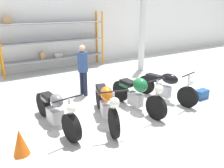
# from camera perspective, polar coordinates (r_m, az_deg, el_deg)

# --- Properties ---
(ground_plane) EXTENTS (30.00, 30.00, 0.00)m
(ground_plane) POSITION_cam_1_polar(r_m,az_deg,el_deg) (6.08, 2.04, -7.29)
(ground_plane) COLOR silver
(back_wall) EXTENTS (30.00, 0.08, 3.60)m
(back_wall) POSITION_cam_1_polar(r_m,az_deg,el_deg) (10.62, -15.83, 13.54)
(back_wall) COLOR white
(back_wall) RESTS_ON ground_plane
(shelving_rack) EXTENTS (4.66, 0.63, 2.59)m
(shelving_rack) POSITION_cam_1_polar(r_m,az_deg,el_deg) (10.33, -15.04, 10.75)
(shelving_rack) COLOR orange
(shelving_rack) RESTS_ON ground_plane
(support_pillar) EXTENTS (0.28, 0.28, 3.60)m
(support_pillar) POSITION_cam_1_polar(r_m,az_deg,el_deg) (9.94, 7.92, 13.73)
(support_pillar) COLOR silver
(support_pillar) RESTS_ON ground_plane
(motorcycle_grey) EXTENTS (0.69, 2.16, 0.99)m
(motorcycle_grey) POSITION_cam_1_polar(r_m,az_deg,el_deg) (5.36, -14.47, -6.84)
(motorcycle_grey) COLOR black
(motorcycle_grey) RESTS_ON ground_plane
(motorcycle_orange) EXTENTS (0.93, 2.12, 1.07)m
(motorcycle_orange) POSITION_cam_1_polar(r_m,az_deg,el_deg) (5.41, -1.61, -4.89)
(motorcycle_orange) COLOR black
(motorcycle_orange) RESTS_ON ground_plane
(motorcycle_green) EXTENTS (0.59, 2.11, 1.07)m
(motorcycle_green) POSITION_cam_1_polar(r_m,az_deg,el_deg) (6.07, 6.68, -2.38)
(motorcycle_green) COLOR black
(motorcycle_green) RESTS_ON ground_plane
(motorcycle_black) EXTENTS (0.74, 2.09, 0.99)m
(motorcycle_black) POSITION_cam_1_polar(r_m,az_deg,el_deg) (6.89, 13.85, -0.46)
(motorcycle_black) COLOR black
(motorcycle_black) RESTS_ON ground_plane
(person_browsing) EXTENTS (0.39, 0.39, 1.64)m
(person_browsing) POSITION_cam_1_polar(r_m,az_deg,el_deg) (7.00, -7.63, 4.57)
(person_browsing) COLOR #1E2338
(person_browsing) RESTS_ON ground_plane
(toolbox) EXTENTS (0.44, 0.26, 0.28)m
(toolbox) POSITION_cam_1_polar(r_m,az_deg,el_deg) (7.46, 22.31, -2.47)
(toolbox) COLOR #1E4C8C
(toolbox) RESTS_ON ground_plane
(traffic_cone) EXTENTS (0.32, 0.32, 0.55)m
(traffic_cone) POSITION_cam_1_polar(r_m,az_deg,el_deg) (4.68, -22.86, -13.86)
(traffic_cone) COLOR orange
(traffic_cone) RESTS_ON ground_plane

